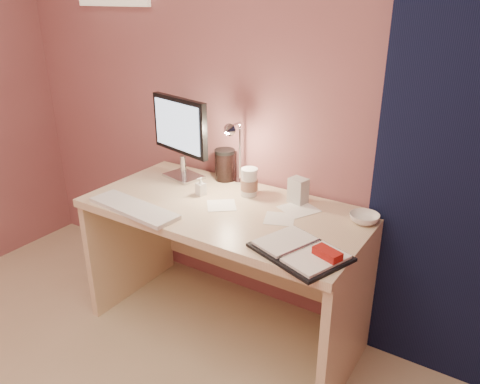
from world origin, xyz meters
The scene contains 15 objects.
room centered at (0.95, 1.69, 1.14)m, with size 3.50×3.50×3.50m.
desk centered at (0.00, 1.45, 0.50)m, with size 1.40×0.70×0.73m.
monitor centered at (-0.42, 1.58, 1.00)m, with size 0.42×0.20×0.46m.
keyboard centered at (-0.35, 1.10, 0.74)m, with size 0.50×0.15×0.02m, color white.
planner centered at (0.52, 1.16, 0.74)m, with size 0.43×0.38×0.06m.
paper_a centered at (-0.02, 1.37, 0.73)m, with size 0.14×0.14×0.00m, color white.
paper_b centered at (0.32, 1.54, 0.73)m, with size 0.16×0.16×0.00m, color white.
paper_c centered at (0.29, 1.40, 0.73)m, with size 0.14×0.14×0.00m, color white.
coffee_cup centered at (0.02, 1.57, 0.80)m, with size 0.09×0.09×0.14m.
clear_cup centered at (0.03, 1.56, 0.80)m, with size 0.08×0.08×0.15m, color white.
bowl centered at (0.63, 1.57, 0.75)m, with size 0.14×0.14×0.04m, color white.
lotion_bottle centered at (-0.19, 1.43, 0.78)m, with size 0.04×0.04×0.10m, color white.
dark_jar centered at (-0.20, 1.67, 0.81)m, with size 0.11×0.11×0.16m, color black.
product_box centered at (0.28, 1.61, 0.79)m, with size 0.09×0.07×0.13m, color silver.
desk_lamp centered at (-0.12, 1.60, 0.96)m, with size 0.10×0.22×0.36m.
Camera 1 is at (1.18, -0.34, 1.69)m, focal length 35.00 mm.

